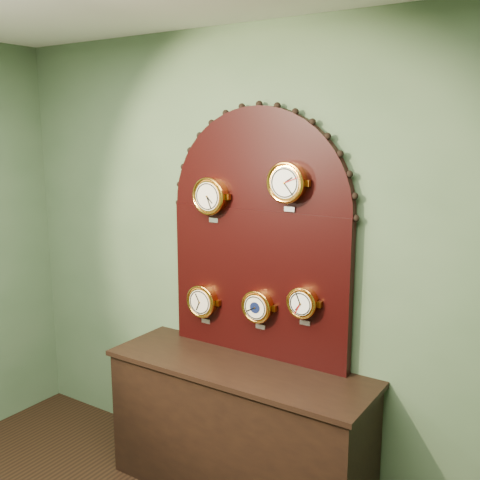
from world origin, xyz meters
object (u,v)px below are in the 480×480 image
Objects in this scene: shop_counter at (238,432)px; display_board at (258,227)px; roman_clock at (210,196)px; arabic_clock at (287,183)px; hygrometer at (203,301)px; tide_clock at (303,302)px; barometer at (258,306)px.

display_board is (0.00, 0.22, 1.23)m from shop_counter.
display_board is 0.36m from roman_clock.
arabic_clock reaches higher than shop_counter.
hygrometer is at bearing 179.61° from roman_clock.
barometer is at bearing -179.88° from tide_clock.
roman_clock reaches higher than shop_counter.
barometer reaches higher than hygrometer.
hygrometer is (-0.07, 0.00, -0.68)m from roman_clock.
arabic_clock reaches higher than barometer.
display_board is 0.47m from barometer.
shop_counter is 1.53m from arabic_clock.
arabic_clock is 1.20× the size of tide_clock.
tide_clock is (0.34, 0.15, 0.83)m from shop_counter.
shop_counter is at bearing -145.64° from arabic_clock.
tide_clock is at bearing 0.66° from arabic_clock.
arabic_clock is at bearing -0.21° from barometer.
shop_counter is 0.83m from hygrometer.
display_board is at bearing 12.40° from roman_clock.
display_board is 5.40× the size of arabic_clock.
shop_counter is at bearing -155.40° from tide_clock.
display_board is at bearing 169.03° from tide_clock.
tide_clock is (0.71, 0.00, 0.11)m from hygrometer.
tide_clock is at bearing 0.07° from hygrometer.
barometer is 1.07× the size of tide_clock.
arabic_clock is (0.22, -0.07, 0.28)m from display_board.
roman_clock is 1.13× the size of barometer.
shop_counter is 1.05× the size of display_board.
display_board reaches higher than roman_clock.
tide_clock is at bearing -10.97° from display_board.
display_board is at bearing 163.41° from arabic_clock.
hygrometer is at bearing 157.61° from shop_counter.
tide_clock is at bearing 24.60° from shop_counter.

